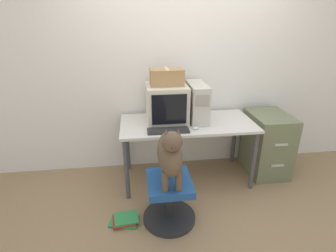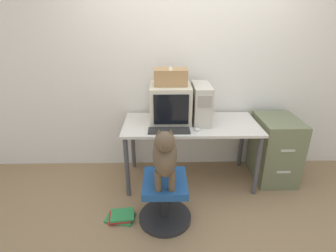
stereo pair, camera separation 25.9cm
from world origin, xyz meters
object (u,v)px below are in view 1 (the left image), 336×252
Objects in this scene: crt_monitor at (167,103)px; pc_tower at (197,102)px; book_stack_floor at (125,220)px; keyboard at (168,130)px; dog at (170,153)px; cardboard_box at (167,77)px; office_chair at (169,199)px; filing_cabinet at (267,144)px.

pc_tower reaches higher than crt_monitor.
book_stack_floor is at bearing -123.46° from crt_monitor.
crt_monitor reaches higher than book_stack_floor.
pc_tower is at bearing 41.55° from book_stack_floor.
crt_monitor is at bearing 85.57° from keyboard.
dog is 1.62× the size of cardboard_box.
cardboard_box is (0.02, 0.32, 0.49)m from keyboard.
book_stack_floor is at bearing 173.72° from dog.
dog is (0.00, -0.04, 0.52)m from office_chair.
dog is (-0.05, -0.50, 0.01)m from keyboard.
office_chair is 0.89× the size of dog.
cardboard_box is (0.07, 0.81, 0.48)m from dog.
crt_monitor is at bearing 84.62° from office_chair.
cardboard_box is (-1.24, 0.05, 0.85)m from filing_cabinet.
keyboard is at bearing -140.52° from pc_tower.
cardboard_box reaches higher than filing_cabinet.
keyboard is at bearing 84.49° from dog.
cardboard_box is at bearing 177.52° from filing_cabinet.
keyboard and filing_cabinet have the same top height.
book_stack_floor is (-0.43, 0.00, -0.21)m from office_chair.
crt_monitor reaches higher than dog.
crt_monitor is 1.36m from filing_cabinet.
keyboard reaches higher than book_stack_floor.
keyboard is 0.75× the size of dog.
keyboard is (-0.36, -0.30, -0.20)m from pc_tower.
crt_monitor reaches higher than filing_cabinet.
pc_tower reaches higher than book_stack_floor.
filing_cabinet is at bearing -2.30° from crt_monitor.
office_chair is at bearing 90.00° from dog.
office_chair is (-0.07, -0.77, -0.70)m from crt_monitor.
pc_tower reaches higher than dog.
keyboard is at bearing 83.96° from office_chair.
cardboard_box reaches higher than pc_tower.
crt_monitor reaches higher than office_chair.
cardboard_box is (0.07, 0.77, 0.99)m from office_chair.
filing_cabinet is at bearing 30.11° from dog.
pc_tower is 1.37× the size of cardboard_box.
office_chair is 0.67× the size of filing_cabinet.
filing_cabinet is at bearing -2.48° from cardboard_box.
filing_cabinet is at bearing 28.67° from office_chair.
pc_tower is (0.34, -0.01, 0.00)m from crt_monitor.
dog is (-0.07, -0.81, -0.18)m from crt_monitor.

